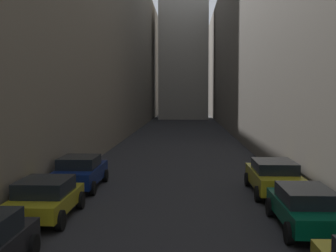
# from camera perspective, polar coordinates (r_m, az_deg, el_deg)

# --- Properties ---
(ground_plane) EXTENTS (264.00, 264.00, 0.00)m
(ground_plane) POSITION_cam_1_polar(r_m,az_deg,el_deg) (45.87, 1.68, -1.41)
(ground_plane) COLOR #232326
(building_block_left) EXTENTS (10.61, 108.00, 20.98)m
(building_block_left) POSITION_cam_1_polar(r_m,az_deg,el_deg) (49.37, -11.15, 11.10)
(building_block_left) COLOR #756B5B
(building_block_left) RESTS_ON ground
(building_block_right) EXTENTS (11.16, 108.00, 19.74)m
(building_block_right) POSITION_cam_1_polar(r_m,az_deg,el_deg) (49.11, 14.99, 10.35)
(building_block_right) COLOR #60594F
(building_block_right) RESTS_ON ground
(parked_car_left_third) EXTENTS (2.06, 4.02, 1.41)m
(parked_car_left_third) POSITION_cam_1_polar(r_m,az_deg,el_deg) (16.31, -15.55, -8.88)
(parked_car_left_third) COLOR #A59919
(parked_car_left_third) RESTS_ON ground
(parked_car_left_far) EXTENTS (2.02, 4.41, 1.51)m
(parked_car_left_far) POSITION_cam_1_polar(r_m,az_deg,el_deg) (21.13, -11.27, -5.79)
(parked_car_left_far) COLOR navy
(parked_car_left_far) RESTS_ON ground
(parked_car_right_third) EXTENTS (1.89, 4.40, 1.38)m
(parked_car_right_third) POSITION_cam_1_polar(r_m,az_deg,el_deg) (15.18, 17.25, -9.92)
(parked_car_right_third) COLOR #05472D
(parked_car_right_third) RESTS_ON ground
(parked_car_right_far) EXTENTS (2.06, 4.59, 1.48)m
(parked_car_right_far) POSITION_cam_1_polar(r_m,az_deg,el_deg) (20.12, 13.45, -6.30)
(parked_car_right_far) COLOR #A59919
(parked_car_right_far) RESTS_ON ground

